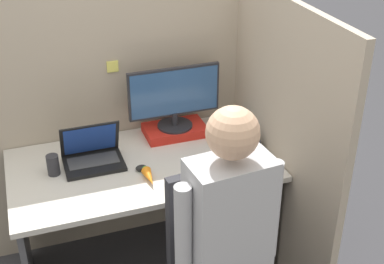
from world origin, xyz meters
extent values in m
cube|color=tan|center=(0.00, 0.79, 0.80)|extent=(1.89, 0.04, 1.61)
cube|color=#F4EA66|center=(-0.05, 0.77, 1.16)|extent=(0.06, 0.01, 0.06)
cube|color=tan|center=(0.72, 0.31, 0.80)|extent=(0.04, 1.42, 1.61)
cube|color=beige|center=(0.00, 0.38, 0.73)|extent=(1.39, 0.77, 0.03)
cube|color=#4C4C51|center=(-0.66, 0.38, 0.36)|extent=(0.03, 0.65, 0.71)
cube|color=#4C4C51|center=(0.66, 0.38, 0.36)|extent=(0.03, 0.65, 0.71)
cube|color=red|center=(0.26, 0.63, 0.77)|extent=(0.35, 0.22, 0.05)
cylinder|color=#232328|center=(0.26, 0.63, 0.80)|extent=(0.20, 0.20, 0.01)
cylinder|color=#232328|center=(0.26, 0.63, 0.84)|extent=(0.04, 0.04, 0.08)
cube|color=#232328|center=(0.26, 0.64, 1.01)|extent=(0.53, 0.02, 0.29)
cube|color=#2D5184|center=(0.26, 0.62, 1.01)|extent=(0.51, 0.00, 0.26)
cube|color=black|center=(-0.25, 0.44, 0.75)|extent=(0.31, 0.23, 0.02)
cube|color=#424242|center=(-0.25, 0.46, 0.76)|extent=(0.27, 0.13, 0.00)
cube|color=black|center=(-0.25, 0.51, 0.87)|extent=(0.31, 0.10, 0.21)
cube|color=#1E3D93|center=(-0.25, 0.51, 0.87)|extent=(0.27, 0.08, 0.18)
ellipsoid|color=black|center=(-0.02, 0.31, 0.76)|extent=(0.06, 0.04, 0.03)
cube|color=#2D2D33|center=(0.65, 0.39, 0.77)|extent=(0.04, 0.17, 0.05)
cone|color=orange|center=(-0.01, 0.20, 0.77)|extent=(0.05, 0.13, 0.05)
cylinder|color=green|center=(-0.01, 0.28, 0.77)|extent=(0.03, 0.02, 0.03)
cube|color=#2D2D33|center=(0.19, -0.14, 0.73)|extent=(0.44, 0.09, 0.51)
cube|color=#B2B2B7|center=(0.17, -0.40, 0.89)|extent=(0.36, 0.23, 0.60)
sphere|color=#D8A884|center=(0.17, -0.40, 1.31)|extent=(0.21, 0.21, 0.21)
cylinder|color=#B2B2B7|center=(-0.03, -0.42, 0.89)|extent=(0.07, 0.07, 0.48)
cylinder|color=#B2B2B7|center=(0.37, -0.38, 0.89)|extent=(0.07, 0.07, 0.48)
cylinder|color=teal|center=(0.65, 0.58, 0.79)|extent=(0.08, 0.08, 0.10)
cylinder|color=#28282D|center=(-0.45, 0.43, 0.80)|extent=(0.06, 0.06, 0.11)
camera|label=1|loc=(-0.54, -1.99, 2.27)|focal=50.00mm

